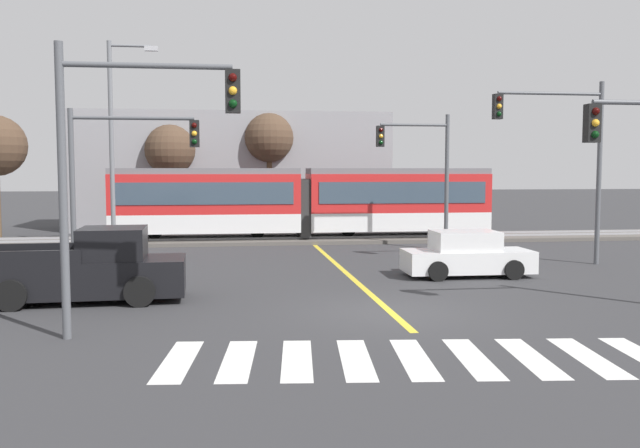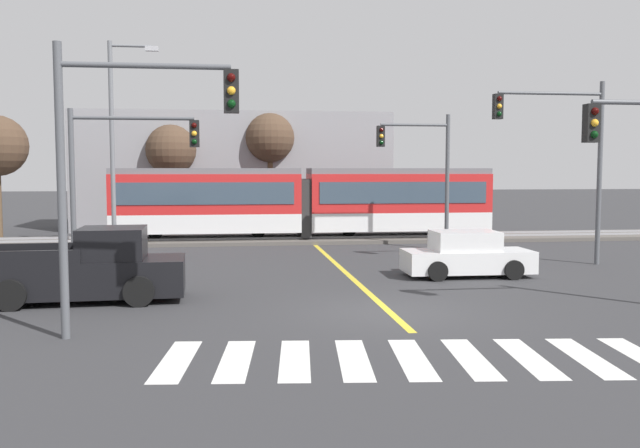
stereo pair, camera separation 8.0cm
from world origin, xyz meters
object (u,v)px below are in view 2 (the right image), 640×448
object	(u,v)px
light_rail_tram	(304,200)
traffic_light_mid_right	(566,144)
street_lamp_west	(116,133)
sedan_crossing	(467,255)
pickup_truck	(87,270)
traffic_light_far_right	(424,162)
traffic_light_mid_left	(119,163)
bare_tree_east	(270,139)
bare_tree_west	(171,151)
traffic_light_near_left	(122,145)

from	to	relation	value
light_rail_tram	traffic_light_mid_right	xyz separation A→B (m)	(8.66, -9.71, 2.42)
traffic_light_mid_right	street_lamp_west	world-z (taller)	street_lamp_west
sedan_crossing	pickup_truck	xyz separation A→B (m)	(-11.60, -2.78, 0.14)
traffic_light_far_right	sedan_crossing	bearing A→B (deg)	-94.71
traffic_light_mid_left	light_rail_tram	bearing A→B (deg)	54.22
bare_tree_east	traffic_light_mid_right	bearing A→B (deg)	-56.81
bare_tree_east	light_rail_tram	bearing A→B (deg)	-76.43
street_lamp_west	light_rail_tram	bearing A→B (deg)	17.42
bare_tree_west	pickup_truck	bearing A→B (deg)	-91.54
traffic_light_mid_right	pickup_truck	bearing A→B (deg)	-162.98
traffic_light_near_left	traffic_light_mid_left	world-z (taller)	traffic_light_near_left
light_rail_tram	traffic_light_near_left	world-z (taller)	traffic_light_near_left
bare_tree_east	traffic_light_mid_left	bearing A→B (deg)	-110.68
light_rail_tram	street_lamp_west	world-z (taller)	street_lamp_west
traffic_light_near_left	street_lamp_west	size ratio (longest dim) A/B	0.68
pickup_truck	traffic_light_mid_right	distance (m)	17.21
street_lamp_west	bare_tree_east	xyz separation A→B (m)	(7.17, 8.26, 0.17)
traffic_light_far_right	bare_tree_east	distance (m)	11.92
traffic_light_far_right	traffic_light_mid_right	size ratio (longest dim) A/B	0.88
street_lamp_west	pickup_truck	bearing A→B (deg)	-84.80
pickup_truck	traffic_light_mid_left	distance (m)	5.43
bare_tree_west	bare_tree_east	world-z (taller)	bare_tree_east
pickup_truck	traffic_light_far_right	xyz separation A→B (m)	(12.21, 10.09, 3.04)
bare_tree_west	traffic_light_mid_right	bearing A→B (deg)	-44.21
bare_tree_west	sedan_crossing	bearing A→B (deg)	-57.35
street_lamp_west	bare_tree_east	distance (m)	10.94
traffic_light_far_right	light_rail_tram	bearing A→B (deg)	136.37
sedan_crossing	street_lamp_west	world-z (taller)	street_lamp_west
traffic_light_mid_left	pickup_truck	bearing A→B (deg)	-92.21
sedan_crossing	traffic_light_near_left	distance (m)	12.59
sedan_crossing	bare_tree_west	bearing A→B (deg)	122.65
pickup_truck	traffic_light_near_left	bearing A→B (deg)	-68.40
sedan_crossing	pickup_truck	world-z (taller)	pickup_truck
traffic_light_far_right	traffic_light_mid_right	bearing A→B (deg)	-53.04
pickup_truck	bare_tree_east	distance (m)	21.58
sedan_crossing	bare_tree_west	distance (m)	20.88
light_rail_tram	traffic_light_near_left	bearing A→B (deg)	-107.14
pickup_truck	bare_tree_west	bearing A→B (deg)	88.46
traffic_light_mid_right	sedan_crossing	bearing A→B (deg)	-154.46
bare_tree_west	bare_tree_east	size ratio (longest dim) A/B	0.90
sedan_crossing	street_lamp_west	bearing A→B (deg)	144.13
light_rail_tram	bare_tree_west	xyz separation A→B (m)	(-6.89, 5.42, 2.55)
traffic_light_near_left	street_lamp_west	world-z (taller)	street_lamp_west
traffic_light_mid_left	traffic_light_mid_right	world-z (taller)	traffic_light_mid_right
light_rail_tram	traffic_light_mid_right	bearing A→B (deg)	-48.28
traffic_light_far_right	bare_tree_east	size ratio (longest dim) A/B	0.88
pickup_truck	traffic_light_mid_left	xyz separation A→B (m)	(0.18, 4.57, 2.93)
sedan_crossing	bare_tree_east	distance (m)	18.86
light_rail_tram	bare_tree_west	size ratio (longest dim) A/B	3.06
traffic_light_mid_right	bare_tree_east	bearing A→B (deg)	123.19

